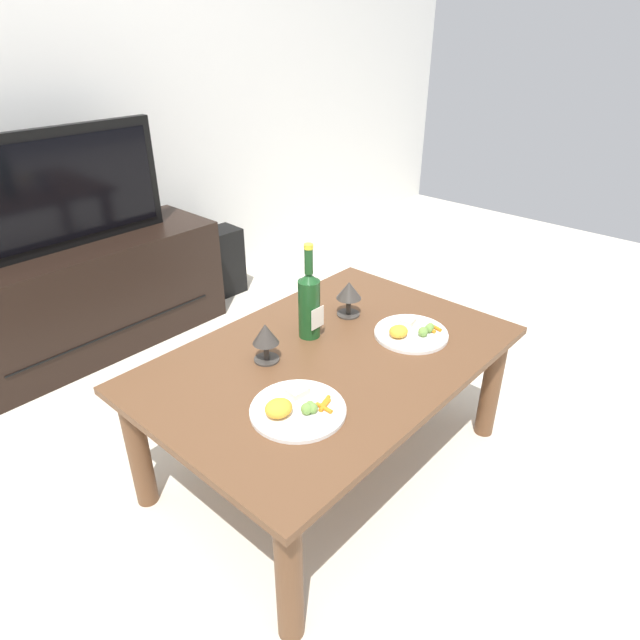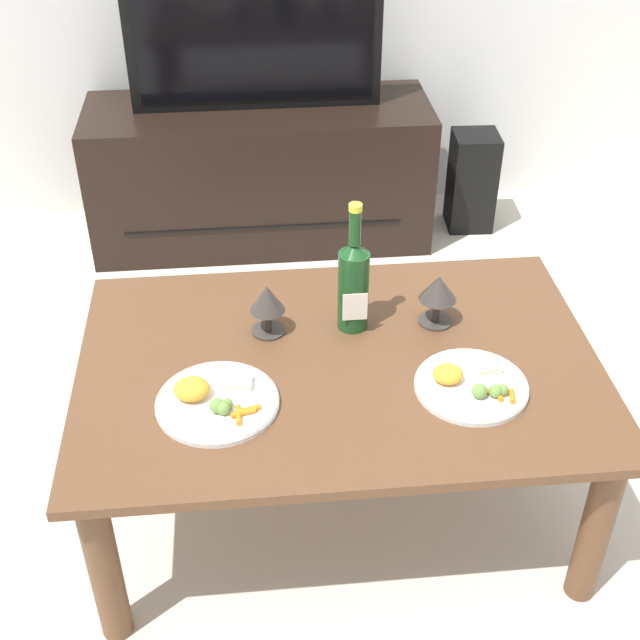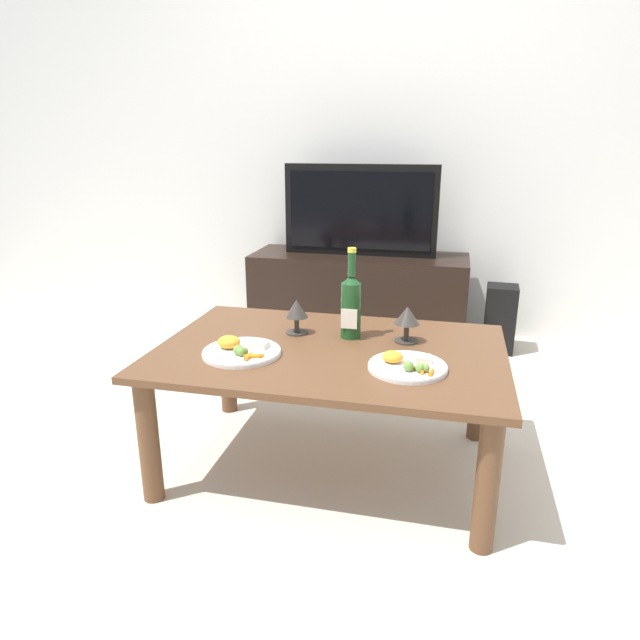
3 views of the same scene
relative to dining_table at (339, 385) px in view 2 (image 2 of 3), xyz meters
The scene contains 10 objects.
ground_plane 0.39m from the dining_table, ahead, with size 6.40×6.40×0.00m, color beige.
dining_table is the anchor object (origin of this frame).
tv_stand 1.42m from the dining_table, 95.40° to the left, with size 1.26×0.45×0.53m.
tv_screen 1.46m from the dining_table, 95.41° to the left, with size 0.88×0.05×0.51m.
floor_speaker 1.58m from the dining_table, 63.86° to the left, with size 0.17×0.17×0.39m, color black.
wine_bottle 0.25m from the dining_table, 70.25° to the left, with size 0.07×0.08×0.33m.
goblet_left 0.26m from the dining_table, 140.67° to the left, with size 0.08×0.08×0.13m.
goblet_right 0.33m from the dining_table, 27.01° to the left, with size 0.09×0.09×0.13m.
dinner_plate_left 0.32m from the dining_table, 156.19° to the right, with size 0.27×0.27×0.06m.
dinner_plate_right 0.32m from the dining_table, 24.51° to the right, with size 0.25×0.25×0.05m.
Camera 2 is at (-0.19, -1.53, 1.71)m, focal length 47.91 mm.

